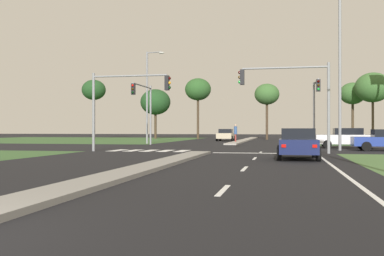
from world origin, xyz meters
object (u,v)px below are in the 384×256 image
Objects in this scene: treeline_sixth at (373,88)px; traffic_signal_near_right at (294,90)px; street_lamp_second at (337,63)px; treeline_second at (155,102)px; traffic_signal_near_left at (123,96)px; traffic_signal_far_left at (144,102)px; treeline_near at (94,91)px; treeline_third at (198,90)px; pedestrian_at_median at (236,131)px; street_lamp_third at (148,93)px; treeline_fifth at (353,94)px; traffic_signal_far_right at (316,100)px; car_beige_near at (226,135)px; treeline_fourth at (267,95)px; car_navy_second at (298,143)px; car_white_third at (346,138)px.

traffic_signal_near_right is at bearing -107.37° from treeline_sixth.
street_lamp_second is 42.30m from treeline_second.
traffic_signal_near_left is 0.96× the size of traffic_signal_far_left.
treeline_sixth reaches higher than treeline_second.
treeline_third reaches higher than treeline_near.
traffic_signal_near_left reaches higher than pedestrian_at_median.
street_lamp_third is 1.21× the size of treeline_second.
traffic_signal_near_left is 40.65m from treeline_second.
treeline_near is (-15.23, 20.90, 2.26)m from street_lamp_third.
treeline_fifth is (14.74, 18.45, 5.23)m from pedestrian_at_median.
traffic_signal_far_right is at bearing 40.58° from traffic_signal_near_left.
traffic_signal_far_left is (-2.07, 11.22, 0.26)m from traffic_signal_near_left.
street_lamp_third reaches higher than traffic_signal_near_left.
car_beige_near is 0.78× the size of traffic_signal_far_right.
car_beige_near is 26.85m from street_lamp_second.
traffic_signal_near_left is at bearing -78.96° from street_lamp_third.
street_lamp_third reaches higher than treeline_second.
street_lamp_third is 1.16× the size of treeline_fifth.
street_lamp_third is at bearing 102.52° from traffic_signal_far_left.
treeline_near is at bearing 179.77° from treeline_fourth.
street_lamp_third is 24.03m from treeline_third.
treeline_sixth is (18.94, 7.45, 6.31)m from car_beige_near.
car_navy_second is 0.77× the size of traffic_signal_far_right.
car_navy_second is at bearing -89.28° from traffic_signal_near_right.
street_lamp_second is 1.38× the size of treeline_fourth.
car_beige_near is at bearing -21.15° from treeline_near.
traffic_signal_far_left is 0.52× the size of street_lamp_second.
treeline_near is at bearing 124.90° from car_navy_second.
treeline_near is 16.12m from treeline_third.
treeline_near is at bearing 126.09° from street_lamp_third.
car_white_third is at bearing 121.21° from car_beige_near.
treeline_fifth is (23.17, 23.04, 1.31)m from street_lamp_third.
traffic_signal_far_left is at bearing 100.44° from traffic_signal_near_left.
street_lamp_second is 32.50m from treeline_sixth.
traffic_signal_far_left reaches higher than traffic_signal_near_left.
treeline_fourth is (10.21, 25.30, 2.48)m from traffic_signal_far_left.
car_beige_near is at bearing -148.01° from treeline_fifth.
car_beige_near is 14.75m from street_lamp_third.
treeline_sixth reaches higher than car_white_third.
treeline_second reaches higher than traffic_signal_far_left.
traffic_signal_near_left is 37.52m from treeline_fourth.
car_white_third is at bearing -104.39° from treeline_sixth.
traffic_signal_far_right is 0.62× the size of treeline_near.
pedestrian_at_median is at bearing -99.74° from treeline_fourth.
traffic_signal_near_right is 0.98× the size of traffic_signal_far_left.
traffic_signal_far_right is 36.11m from treeline_second.
street_lamp_second is at bearing 114.26° from car_beige_near.
treeline_near is at bearing 122.58° from traffic_signal_far_left.
traffic_signal_far_left is at bearing -111.98° from treeline_fourth.
treeline_fourth is 0.98× the size of treeline_fifth.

